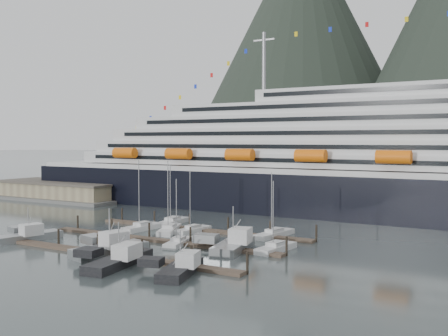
{
  "coord_description": "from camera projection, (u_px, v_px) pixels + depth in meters",
  "views": [
    {
      "loc": [
        51.39,
        -70.1,
        17.87
      ],
      "look_at": [
        -2.8,
        22.0,
        12.27
      ],
      "focal_mm": 42.0,
      "sensor_mm": 36.0,
      "label": 1
    }
  ],
  "objects": [
    {
      "name": "ground",
      "position": [
        172.0,
        248.0,
        87.29
      ],
      "size": [
        1600.0,
        1600.0,
        0.0
      ],
      "primitive_type": "plane",
      "color": "#3F4A4A",
      "rests_on": "ground"
    },
    {
      "name": "cruise_ship",
      "position": [
        422.0,
        166.0,
        118.75
      ],
      "size": [
        210.0,
        30.4,
        50.3
      ],
      "color": "black",
      "rests_on": "ground"
    },
    {
      "name": "warehouse",
      "position": [
        62.0,
        192.0,
        159.79
      ],
      "size": [
        46.0,
        20.0,
        5.8
      ],
      "color": "#595956",
      "rests_on": "ground"
    },
    {
      "name": "dock_near",
      "position": [
        108.0,
        254.0,
        81.21
      ],
      "size": [
        48.18,
        2.28,
        3.2
      ],
      "color": "#4B3D30",
      "rests_on": "ground"
    },
    {
      "name": "dock_mid",
      "position": [
        159.0,
        240.0,
        92.4
      ],
      "size": [
        48.18,
        2.28,
        3.2
      ],
      "color": "#4B3D30",
      "rests_on": "ground"
    },
    {
      "name": "dock_far",
      "position": [
        200.0,
        229.0,
        103.59
      ],
      "size": [
        48.18,
        2.28,
        3.2
      ],
      "color": "#4B3D30",
      "rests_on": "ground"
    },
    {
      "name": "sailboat_a",
      "position": [
        143.0,
        228.0,
        104.58
      ],
      "size": [
        3.49,
        9.66,
        14.52
      ],
      "rotation": [
        0.0,
        0.0,
        1.49
      ],
      "color": "silver",
      "rests_on": "ground"
    },
    {
      "name": "sailboat_b",
      "position": [
        169.0,
        230.0,
        101.87
      ],
      "size": [
        6.78,
        10.74,
        14.51
      ],
      "rotation": [
        0.0,
        0.0,
        1.99
      ],
      "color": "silver",
      "rests_on": "ground"
    },
    {
      "name": "sailboat_c",
      "position": [
        178.0,
        243.0,
        89.45
      ],
      "size": [
        4.47,
        8.97,
        11.83
      ],
      "rotation": [
        0.0,
        0.0,
        1.83
      ],
      "color": "silver",
      "rests_on": "ground"
    },
    {
      "name": "sailboat_e",
      "position": [
        173.0,
        222.0,
        111.74
      ],
      "size": [
        4.09,
        10.64,
        13.34
      ],
      "rotation": [
        0.0,
        0.0,
        1.71
      ],
      "color": "silver",
      "rests_on": "ground"
    },
    {
      "name": "sailboat_f",
      "position": [
        193.0,
        230.0,
        101.81
      ],
      "size": [
        3.49,
        8.7,
        12.47
      ],
      "rotation": [
        0.0,
        0.0,
        1.44
      ],
      "color": "silver",
      "rests_on": "ground"
    },
    {
      "name": "sailboat_g",
      "position": [
        274.0,
        234.0,
        97.38
      ],
      "size": [
        3.98,
        10.67,
        12.45
      ],
      "rotation": [
        0.0,
        0.0,
        1.43
      ],
      "color": "silver",
      "rests_on": "ground"
    },
    {
      "name": "sailboat_h",
      "position": [
        276.0,
        249.0,
        84.56
      ],
      "size": [
        3.65,
        9.39,
        11.91
      ],
      "rotation": [
        0.0,
        0.0,
        1.46
      ],
      "color": "silver",
      "rests_on": "ground"
    },
    {
      "name": "trawler_a",
      "position": [
        28.0,
        236.0,
        93.84
      ],
      "size": [
        9.2,
        12.25,
        6.47
      ],
      "rotation": [
        0.0,
        0.0,
        1.32
      ],
      "color": "#979A9D",
      "rests_on": "ground"
    },
    {
      "name": "trawler_b",
      "position": [
        109.0,
        248.0,
        82.12
      ],
      "size": [
        10.2,
        12.94,
        8.05
      ],
      "rotation": [
        0.0,
        0.0,
        1.32
      ],
      "color": "#979A9D",
      "rests_on": "ground"
    },
    {
      "name": "trawler_c",
      "position": [
        118.0,
        260.0,
        74.73
      ],
      "size": [
        9.97,
        13.97,
        6.93
      ],
      "rotation": [
        0.0,
        0.0,
        1.73
      ],
      "color": "black",
      "rests_on": "ground"
    },
    {
      "name": "trawler_d",
      "position": [
        179.0,
        268.0,
        69.96
      ],
      "size": [
        8.96,
        11.43,
        6.49
      ],
      "rotation": [
        0.0,
        0.0,
        1.86
      ],
      "color": "black",
      "rests_on": "ground"
    },
    {
      "name": "trawler_e",
      "position": [
        232.0,
        245.0,
        84.9
      ],
      "size": [
        9.96,
        12.83,
        8.0
      ],
      "rotation": [
        0.0,
        0.0,
        1.79
      ],
      "color": "#979A9D",
      "rests_on": "ground"
    }
  ]
}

